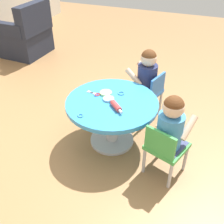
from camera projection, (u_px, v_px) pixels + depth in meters
The scene contains 14 objects.
ground_plane at pixel (112, 141), 2.70m from camera, with size 10.00×10.00×0.00m, color #9E7247.
craft_table at pixel (112, 112), 2.49m from camera, with size 0.86×0.86×0.49m.
child_chair_left at pixel (165, 148), 2.18m from camera, with size 0.38×0.38×0.54m.
seated_child_left at pixel (171, 124), 2.07m from camera, with size 0.42×0.37×0.51m.
child_chair_right at pixel (149, 92), 2.90m from camera, with size 0.37×0.37×0.54m.
seated_child_right at pixel (147, 73), 2.78m from camera, with size 0.36×0.41×0.51m.
armchair_dark at pixel (25, 36), 4.34m from camera, with size 0.74×0.75×0.85m.
rolling_pin at pixel (116, 106), 2.31m from camera, with size 0.17×0.18×0.05m.
craft_scissors at pixel (95, 94), 2.52m from camera, with size 0.08×0.14×0.01m.
playdough_blob_0 at pixel (106, 93), 2.52m from camera, with size 0.12×0.12×0.02m, color #B2E58C.
playdough_blob_1 at pixel (109, 99), 2.43m from camera, with size 0.11×0.11×0.02m, color #8CCCF2.
cookie_cutter_0 at pixel (121, 93), 2.52m from camera, with size 0.07×0.07×0.01m, color #3F99D8.
cookie_cutter_1 at pixel (80, 116), 2.23m from camera, with size 0.05×0.05×0.01m, color #3F99D8.
cookie_cutter_2 at pixel (97, 95), 2.51m from camera, with size 0.05×0.05×0.01m, color red.
Camera 1 is at (-1.88, -0.74, 1.82)m, focal length 42.09 mm.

